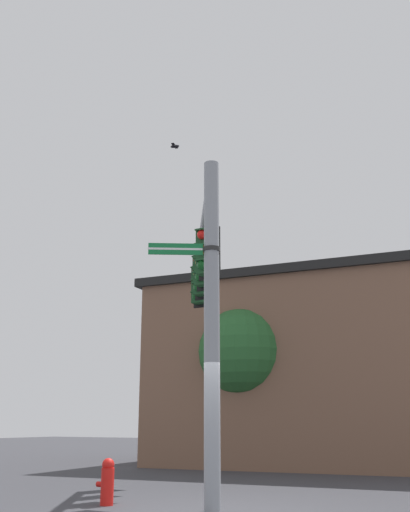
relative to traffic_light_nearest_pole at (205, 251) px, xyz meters
name	(u,v)px	position (x,y,z in m)	size (l,w,h in m)	color
ground_plane	(212,512)	(-1.03, 1.65, -5.15)	(80.00, 80.00, 0.00)	#38383D
signal_pole	(212,324)	(-1.03, 1.65, -1.95)	(0.29, 0.29, 6.40)	gray
mast_arm	(204,230)	(0.46, -0.77, 0.80)	(0.21, 0.21, 5.69)	gray
traffic_light_nearest_pole	(205,251)	(0.00, 0.00, 0.00)	(0.54, 0.49, 1.31)	black
traffic_light_mid_inner	(203,264)	(0.58, -0.95, 0.00)	(0.54, 0.49, 1.31)	black
traffic_light_mid_outer	(201,275)	(1.16, -1.89, 0.00)	(0.54, 0.49, 1.31)	black
traffic_light_arm_end	(199,284)	(1.74, -2.84, 0.00)	(0.54, 0.49, 1.31)	black
street_name_sign	(195,249)	(-0.77, 1.82, -0.53)	(1.19, 0.81, 0.22)	#147238
bird_flying	(175,146)	(1.50, -1.07, 3.39)	(0.26, 0.40, 0.11)	black
storefront_building	(340,372)	(0.10, -10.52, -1.91)	(13.51, 9.74, 6.47)	brown
tree_by_storefront	(243,353)	(2.36, -7.01, -1.44)	(2.99, 2.99, 5.23)	#4C3823
fire_hydrant	(107,481)	(1.08, 1.82, -4.74)	(0.35, 0.24, 0.82)	red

